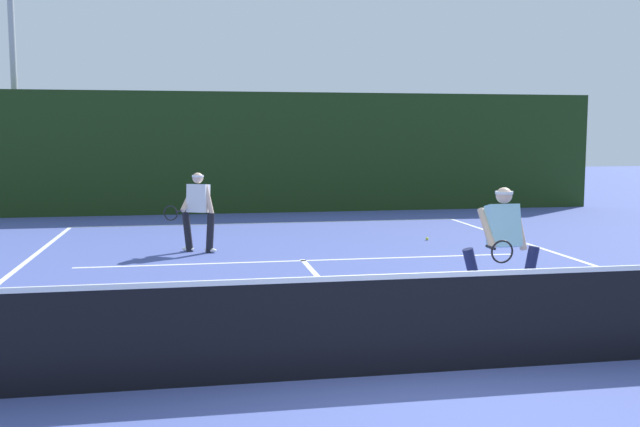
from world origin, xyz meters
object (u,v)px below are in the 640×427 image
object	(u,v)px
player_far	(198,209)
tennis_ball	(427,239)
player_near	(503,241)
light_pole	(12,43)

from	to	relation	value
player_far	tennis_ball	world-z (taller)	player_far
player_near	light_pole	size ratio (longest dim) A/B	0.20
tennis_ball	light_pole	distance (m)	13.06
player_near	tennis_ball	distance (m)	6.04
player_far	tennis_ball	size ratio (longest dim) A/B	23.51
player_near	player_far	xyz separation A→B (m)	(-3.92, 5.19, -0.03)
player_far	tennis_ball	distance (m)	5.00
player_near	tennis_ball	world-z (taller)	player_near
player_near	light_pole	distance (m)	16.23
player_near	tennis_ball	size ratio (longest dim) A/B	24.18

